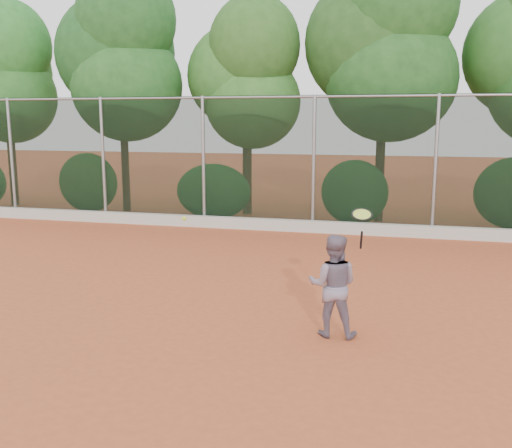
# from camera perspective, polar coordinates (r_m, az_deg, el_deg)

# --- Properties ---
(ground) EXTENTS (80.00, 80.00, 0.00)m
(ground) POSITION_cam_1_polar(r_m,az_deg,el_deg) (8.43, -1.71, -9.59)
(ground) COLOR #B5502A
(ground) RESTS_ON ground
(concrete_curb) EXTENTS (24.00, 0.20, 0.30)m
(concrete_curb) POSITION_cam_1_polar(r_m,az_deg,el_deg) (14.85, 5.57, -0.24)
(concrete_curb) COLOR #BAB6AC
(concrete_curb) RESTS_ON ground
(tennis_player) EXTENTS (0.69, 0.54, 1.39)m
(tennis_player) POSITION_cam_1_polar(r_m,az_deg,el_deg) (7.73, 7.71, -6.11)
(tennis_player) COLOR slate
(tennis_player) RESTS_ON ground
(chainlink_fence) EXTENTS (24.09, 0.09, 3.50)m
(chainlink_fence) POSITION_cam_1_polar(r_m,az_deg,el_deg) (14.81, 5.79, 6.39)
(chainlink_fence) COLOR black
(chainlink_fence) RESTS_ON ground
(foliage_backdrop) EXTENTS (23.70, 3.63, 7.55)m
(foliage_backdrop) POSITION_cam_1_polar(r_m,az_deg,el_deg) (16.88, 5.10, 15.53)
(foliage_backdrop) COLOR #492F1C
(foliage_backdrop) RESTS_ON ground
(tennis_racket) EXTENTS (0.30, 0.29, 0.55)m
(tennis_racket) POSITION_cam_1_polar(r_m,az_deg,el_deg) (7.43, 10.53, 0.66)
(tennis_racket) COLOR black
(tennis_racket) RESTS_ON ground
(tennis_ball_in_flight) EXTENTS (0.07, 0.07, 0.07)m
(tennis_ball_in_flight) POSITION_cam_1_polar(r_m,az_deg,el_deg) (8.24, -7.19, 0.55)
(tennis_ball_in_flight) COLOR #BCE233
(tennis_ball_in_flight) RESTS_ON ground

